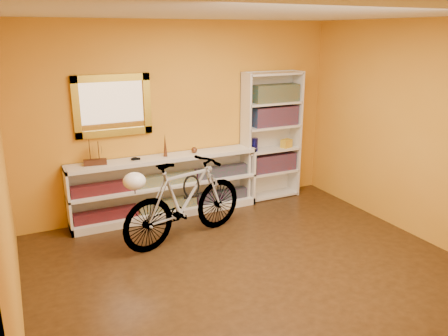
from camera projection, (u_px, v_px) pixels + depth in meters
name	position (u px, v px, depth m)	size (l,w,h in m)	color
floor	(252.00, 270.00, 4.78)	(4.50, 4.00, 0.01)	black
ceiling	(258.00, 13.00, 4.02)	(4.50, 4.00, 0.01)	silver
back_wall	(183.00, 119.00, 6.13)	(4.50, 0.01, 2.60)	orange
left_wall	(2.00, 185.00, 3.46)	(0.01, 4.00, 2.60)	orange
right_wall	(419.00, 132.00, 5.33)	(0.01, 4.00, 2.60)	orange
gilt_mirror	(113.00, 106.00, 5.62)	(0.98, 0.06, 0.78)	olive
wall_socket	(241.00, 182.00, 6.79)	(0.09, 0.01, 0.09)	silver
console_unit	(167.00, 186.00, 6.08)	(2.60, 0.35, 0.85)	silver
cd_row_lower	(168.00, 204.00, 6.14)	(2.50, 0.13, 0.14)	black
cd_row_upper	(167.00, 179.00, 6.03)	(2.50, 0.13, 0.14)	navy
model_ship	(94.00, 152.00, 5.53)	(0.28, 0.11, 0.33)	#381B0F
toy_car	(136.00, 160.00, 5.79)	(0.00, 0.00, 0.00)	black
bronze_ornament	(165.00, 145.00, 5.91)	(0.05, 0.05, 0.31)	brown
decorative_orb	(194.00, 150.00, 6.12)	(0.08, 0.08, 0.08)	brown
bookcase	(271.00, 137.00, 6.64)	(0.90, 0.30, 1.90)	silver
book_row_a	(273.00, 162.00, 6.78)	(0.70, 0.22, 0.26)	maroon
book_row_b	(275.00, 116.00, 6.57)	(0.70, 0.22, 0.28)	maroon
book_row_c	(275.00, 93.00, 6.47)	(0.70, 0.22, 0.25)	#1A545C
travel_mug	(255.00, 145.00, 6.53)	(0.09, 0.09, 0.19)	#161799
red_tin	(259.00, 96.00, 6.40)	(0.14, 0.14, 0.18)	maroon
yellow_bag	(286.00, 143.00, 6.74)	(0.16, 0.11, 0.12)	gold
bicycle	(185.00, 200.00, 5.36)	(1.73, 0.45, 1.02)	silver
helmet	(134.00, 181.00, 4.83)	(0.25, 0.24, 0.19)	white
u_lock	(191.00, 186.00, 5.37)	(0.21, 0.21, 0.02)	black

